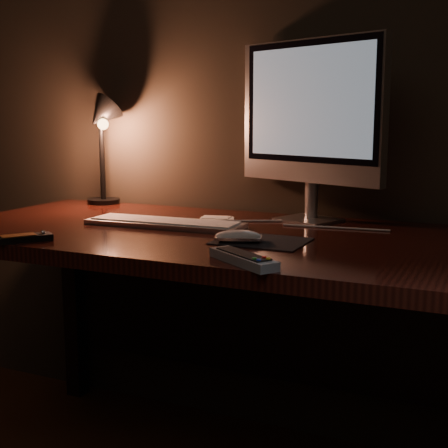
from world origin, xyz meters
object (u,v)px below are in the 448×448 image
at_px(monitor, 310,115).
at_px(desk_lamp, 102,130).
at_px(mouse, 238,238).
at_px(keyboard, 165,223).
at_px(tv_remote, 243,258).
at_px(media_remote, 25,238).
at_px(desk, 228,272).

height_order(monitor, desk_lamp, monitor).
bearing_deg(mouse, keyboard, 134.98).
height_order(mouse, tv_remote, tv_remote).
bearing_deg(mouse, desk_lamp, 129.55).
bearing_deg(monitor, keyboard, -122.92).
bearing_deg(keyboard, monitor, 32.88).
height_order(keyboard, media_remote, media_remote).
distance_m(desk, media_remote, 0.57).
relative_size(mouse, media_remote, 0.86).
height_order(desk, tv_remote, tv_remote).
distance_m(tv_remote, desk_lamp, 1.04).
relative_size(desk, desk_lamp, 4.12).
height_order(desk, mouse, mouse).
relative_size(monitor, media_remote, 3.92).
relative_size(media_remote, desk_lamp, 0.35).
bearing_deg(media_remote, mouse, -31.79).
xyz_separation_m(desk, mouse, (0.11, -0.19, 0.14)).
bearing_deg(media_remote, monitor, -7.76).
xyz_separation_m(monitor, keyboard, (-0.35, -0.25, -0.30)).
distance_m(mouse, media_remote, 0.53).
height_order(desk, monitor, monitor).
relative_size(desk, tv_remote, 8.33).
bearing_deg(media_remote, desk_lamp, 53.28).
bearing_deg(media_remote, tv_remote, -54.21).
xyz_separation_m(desk, keyboard, (-0.18, -0.05, 0.14)).
distance_m(desk, keyboard, 0.23).
height_order(desk, media_remote, media_remote).
height_order(desk, desk_lamp, desk_lamp).
xyz_separation_m(keyboard, desk_lamp, (-0.41, 0.28, 0.25)).
xyz_separation_m(desk, tv_remote, (0.21, -0.39, 0.14)).
xyz_separation_m(keyboard, tv_remote, (0.39, -0.34, 0.00)).
xyz_separation_m(mouse, desk_lamp, (-0.69, 0.42, 0.25)).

